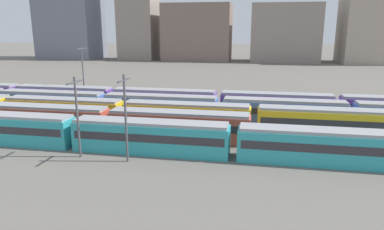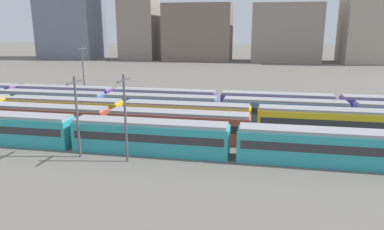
{
  "view_description": "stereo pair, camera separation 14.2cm",
  "coord_description": "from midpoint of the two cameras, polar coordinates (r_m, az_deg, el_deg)",
  "views": [
    {
      "loc": [
        43.32,
        -36.39,
        13.77
      ],
      "look_at": [
        34.48,
        10.4,
        2.04
      ],
      "focal_mm": 32.55,
      "sensor_mm": 36.0,
      "label": 1
    },
    {
      "loc": [
        43.46,
        -36.36,
        13.77
      ],
      "look_at": [
        34.48,
        10.4,
        2.04
      ],
      "focal_mm": 32.55,
      "sensor_mm": 36.0,
      "label": 2
    }
  ],
  "objects": [
    {
      "name": "train_track_2",
      "position": [
        51.93,
        -11.28,
        0.36
      ],
      "size": [
        74.7,
        3.06,
        3.75
      ],
      "color": "yellow",
      "rests_on": "ground_plane"
    },
    {
      "name": "catenary_pole_1",
      "position": [
        68.5,
        -17.48,
        6.72
      ],
      "size": [
        0.24,
        3.2,
        10.94
      ],
      "color": "#4C4C51",
      "rests_on": "ground_plane"
    },
    {
      "name": "train_track_0",
      "position": [
        38.33,
        6.71,
        -4.29
      ],
      "size": [
        112.5,
        3.06,
        3.75
      ],
      "color": "teal",
      "rests_on": "ground_plane"
    },
    {
      "name": "distant_building_1",
      "position": [
        168.85,
        -8.91,
        17.42
      ],
      "size": [
        16.28,
        15.18,
        49.56
      ],
      "primitive_type": "cube",
      "color": "gray",
      "rests_on": "ground_plane"
    },
    {
      "name": "catenary_pole_2",
      "position": [
        39.49,
        -18.4,
        0.3
      ],
      "size": [
        0.24,
        3.2,
        8.96
      ],
      "color": "#4C4C51",
      "rests_on": "ground_plane"
    },
    {
      "name": "train_track_4",
      "position": [
        58.74,
        4.28,
        2.15
      ],
      "size": [
        112.5,
        3.06,
        3.75
      ],
      "color": "#6B429E",
      "rests_on": "ground_plane"
    },
    {
      "name": "distant_building_2",
      "position": [
        161.48,
        0.9,
        13.36
      ],
      "size": [
        29.97,
        18.78,
        24.82
      ],
      "primitive_type": "cube",
      "color": "#7A665B",
      "rests_on": "ground_plane"
    },
    {
      "name": "distant_building_3",
      "position": [
        159.48,
        14.96,
        12.83
      ],
      "size": [
        28.73,
        17.69,
        24.46
      ],
      "primitive_type": "cube",
      "color": "gray",
      "rests_on": "ground_plane"
    },
    {
      "name": "train_track_3",
      "position": [
        53.59,
        4.54,
        1.0
      ],
      "size": [
        112.5,
        3.06,
        3.75
      ],
      "color": "#4C70BC",
      "rests_on": "ground_plane"
    },
    {
      "name": "train_track_1",
      "position": [
        51.79,
        -23.08,
        -0.54
      ],
      "size": [
        55.8,
        3.06,
        3.75
      ],
      "color": "#BC4C38",
      "rests_on": "ground_plane"
    },
    {
      "name": "catenary_pole_0",
      "position": [
        36.77,
        -10.95,
        0.14
      ],
      "size": [
        0.24,
        3.2,
        9.37
      ],
      "color": "#4C4C51",
      "rests_on": "ground_plane"
    },
    {
      "name": "distant_building_4",
      "position": [
        165.13,
        26.97,
        13.3
      ],
      "size": [
        20.98,
        21.85,
        32.77
      ],
      "primitive_type": "cube",
      "color": "#A89989",
      "rests_on": "ground_plane"
    },
    {
      "name": "distant_building_0",
      "position": [
        183.15,
        -19.6,
        17.09
      ],
      "size": [
        27.16,
        20.66,
        53.18
      ],
      "primitive_type": "cube",
      "color": "slate",
      "rests_on": "ground_plane"
    }
  ]
}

